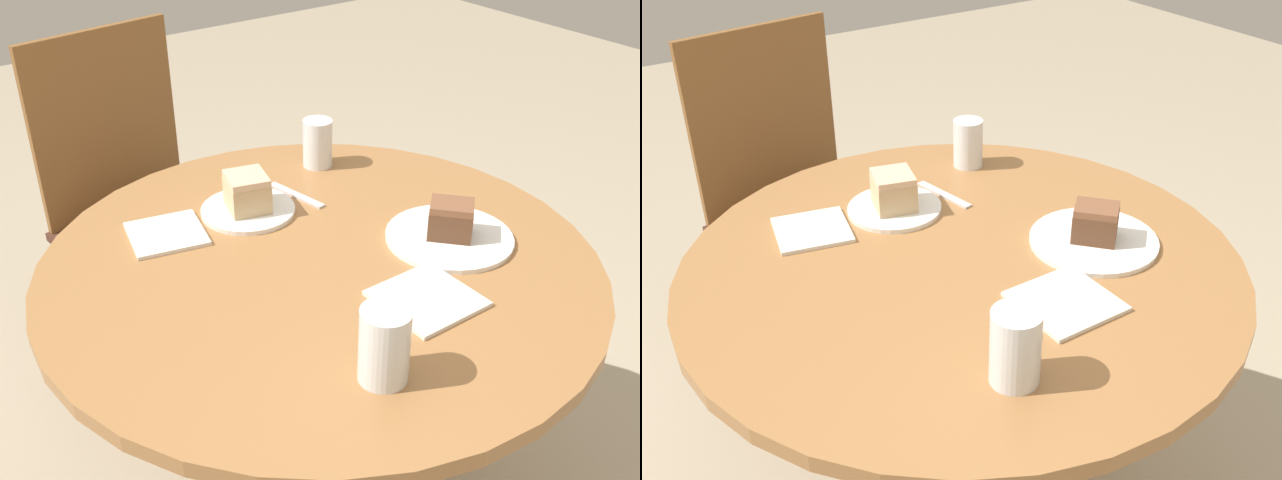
# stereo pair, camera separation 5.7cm
# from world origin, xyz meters

# --- Properties ---
(table) EXTENTS (1.05, 1.05, 0.77)m
(table) POSITION_xyz_m (0.00, 0.00, 0.59)
(table) COLOR #9E6B3D
(table) RESTS_ON ground_plane
(chair) EXTENTS (0.53, 0.51, 0.98)m
(chair) POSITION_xyz_m (0.00, 0.88, 0.50)
(chair) COLOR brown
(chair) RESTS_ON ground_plane
(plate_near) EXTENTS (0.20, 0.20, 0.01)m
(plate_near) POSITION_xyz_m (-0.02, 0.23, 0.78)
(plate_near) COLOR white
(plate_near) RESTS_ON table
(plate_far) EXTENTS (0.25, 0.25, 0.01)m
(plate_far) POSITION_xyz_m (0.24, -0.09, 0.78)
(plate_far) COLOR white
(plate_far) RESTS_ON table
(cake_slice_near) EXTENTS (0.10, 0.11, 0.08)m
(cake_slice_near) POSITION_xyz_m (-0.02, 0.23, 0.82)
(cake_slice_near) COLOR tan
(cake_slice_near) RESTS_ON plate_near
(cake_slice_far) EXTENTS (0.10, 0.11, 0.07)m
(cake_slice_far) POSITION_xyz_m (0.24, -0.09, 0.82)
(cake_slice_far) COLOR brown
(cake_slice_far) RESTS_ON plate_far
(glass_lemonade) EXTENTS (0.08, 0.08, 0.12)m
(glass_lemonade) POSITION_xyz_m (-0.12, -0.32, 0.83)
(glass_lemonade) COLOR silver
(glass_lemonade) RESTS_ON table
(glass_water) EXTENTS (0.07, 0.07, 0.11)m
(glass_water) POSITION_xyz_m (0.23, 0.33, 0.82)
(glass_water) COLOR silver
(glass_water) RESTS_ON table
(napkin_stack) EXTENTS (0.16, 0.16, 0.01)m
(napkin_stack) POSITION_xyz_m (0.07, -0.22, 0.78)
(napkin_stack) COLOR silver
(napkin_stack) RESTS_ON table
(fork) EXTENTS (0.05, 0.15, 0.00)m
(fork) POSITION_xyz_m (0.10, 0.23, 0.77)
(fork) COLOR silver
(fork) RESTS_ON table
(napkin_side) EXTENTS (0.17, 0.17, 0.01)m
(napkin_side) POSITION_xyz_m (-0.19, 0.24, 0.78)
(napkin_side) COLOR silver
(napkin_side) RESTS_ON table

